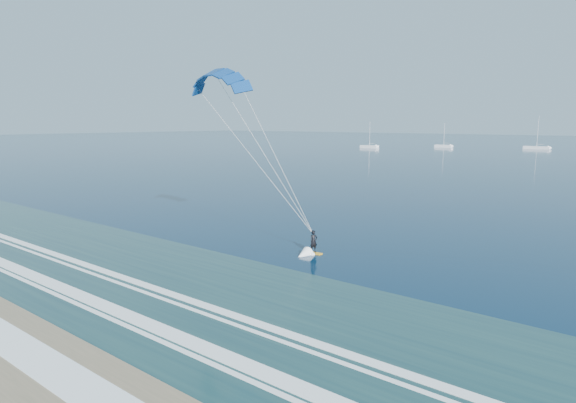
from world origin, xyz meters
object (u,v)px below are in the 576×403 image
(kitesurfer_rig, at_px, (261,150))
(sailboat_0, at_px, (369,146))
(sailboat_2, at_px, (537,147))
(sailboat_1, at_px, (444,146))

(kitesurfer_rig, xyz_separation_m, sailboat_0, (-84.39, 159.29, -8.20))
(sailboat_0, bearing_deg, kitesurfer_rig, -62.09)
(kitesurfer_rig, bearing_deg, sailboat_2, 97.83)
(sailboat_2, bearing_deg, sailboat_0, -147.27)
(sailboat_1, bearing_deg, sailboat_2, 19.34)
(sailboat_1, distance_m, sailboat_2, 36.85)
(sailboat_1, height_order, sailboat_2, sailboat_2)
(kitesurfer_rig, height_order, sailboat_0, kitesurfer_rig)
(sailboat_0, bearing_deg, sailboat_1, 47.49)
(sailboat_0, distance_m, sailboat_2, 68.24)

